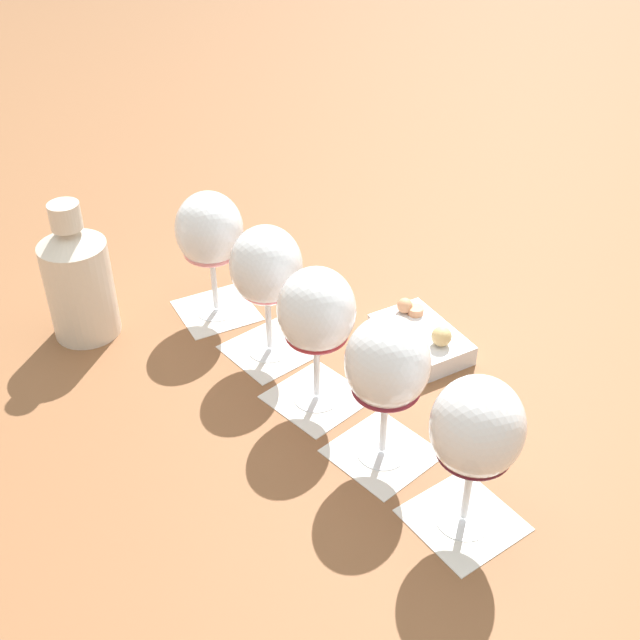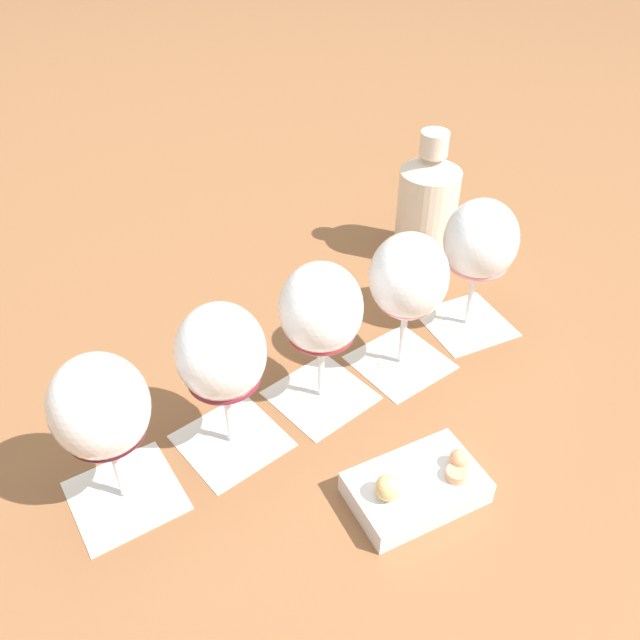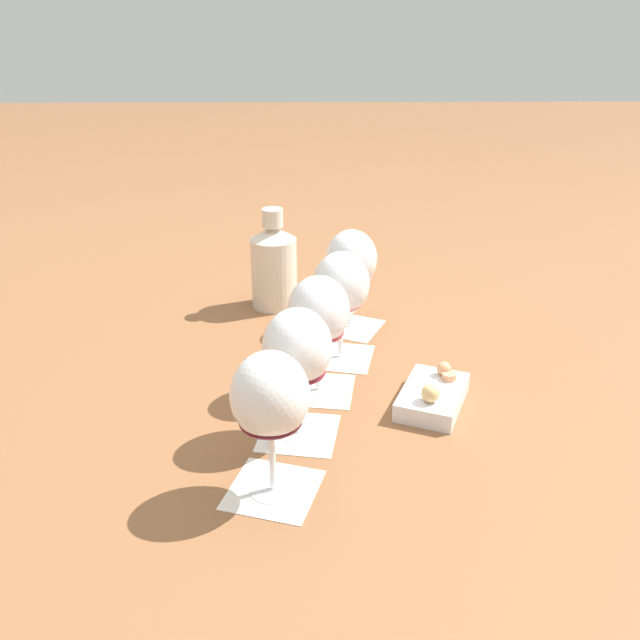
{
  "view_description": "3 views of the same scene",
  "coord_description": "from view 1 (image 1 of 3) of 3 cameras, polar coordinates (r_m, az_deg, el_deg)",
  "views": [
    {
      "loc": [
        0.48,
        -0.62,
        0.69
      ],
      "look_at": [
        -0.0,
        0.0,
        0.12
      ],
      "focal_mm": 45.0,
      "sensor_mm": 36.0,
      "label": 1
    },
    {
      "loc": [
        0.44,
        0.38,
        0.6
      ],
      "look_at": [
        -0.0,
        0.0,
        0.12
      ],
      "focal_mm": 38.0,
      "sensor_mm": 36.0,
      "label": 2
    },
    {
      "loc": [
        0.94,
        -0.01,
        0.55
      ],
      "look_at": [
        -0.0,
        0.0,
        0.12
      ],
      "focal_mm": 38.0,
      "sensor_mm": 36.0,
      "label": 3
    }
  ],
  "objects": [
    {
      "name": "tasting_card_1",
      "position": [
        1.12,
        -3.58,
        -2.12
      ],
      "size": [
        0.13,
        0.13,
        0.0
      ],
      "color": "silver",
      "rests_on": "ground_plane"
    },
    {
      "name": "snack_dish",
      "position": [
        1.12,
        7.21,
        -1.25
      ],
      "size": [
        0.16,
        0.13,
        0.06
      ],
      "color": "silver",
      "rests_on": "ground_plane"
    },
    {
      "name": "ceramic_vase",
      "position": [
        1.15,
        -16.82,
        2.8
      ],
      "size": [
        0.09,
        0.09,
        0.2
      ],
      "color": "beige",
      "rests_on": "ground_plane"
    },
    {
      "name": "tasting_card_2",
      "position": [
        1.04,
        -0.28,
        -5.57
      ],
      "size": [
        0.12,
        0.12,
        0.0
      ],
      "color": "silver",
      "rests_on": "ground_plane"
    },
    {
      "name": "tasting_card_0",
      "position": [
        1.2,
        -7.36,
        0.69
      ],
      "size": [
        0.14,
        0.14,
        0.0
      ],
      "color": "silver",
      "rests_on": "ground_plane"
    },
    {
      "name": "wine_glass_3",
      "position": [
        0.88,
        4.81,
        -3.37
      ],
      "size": [
        0.1,
        0.1,
        0.19
      ],
      "color": "white",
      "rests_on": "tasting_card_3"
    },
    {
      "name": "ground_plane",
      "position": [
        1.04,
        -0.0,
        -5.69
      ],
      "size": [
        8.0,
        8.0,
        0.0
      ],
      "primitive_type": "plane",
      "color": "brown"
    },
    {
      "name": "wine_glass_1",
      "position": [
        1.05,
        -3.84,
        3.51
      ],
      "size": [
        0.1,
        0.1,
        0.19
      ],
      "color": "white",
      "rests_on": "tasting_card_1"
    },
    {
      "name": "tasting_card_4",
      "position": [
        0.91,
        10.12,
        -13.8
      ],
      "size": [
        0.14,
        0.14,
        0.0
      ],
      "color": "silver",
      "rests_on": "ground_plane"
    },
    {
      "name": "wine_glass_4",
      "position": [
        0.82,
        11.07,
        -7.84
      ],
      "size": [
        0.1,
        0.1,
        0.19
      ],
      "color": "white",
      "rests_on": "tasting_card_4"
    },
    {
      "name": "tasting_card_3",
      "position": [
        0.97,
        4.43,
        -9.38
      ],
      "size": [
        0.13,
        0.12,
        0.0
      ],
      "color": "silver",
      "rests_on": "ground_plane"
    },
    {
      "name": "wine_glass_0",
      "position": [
        1.14,
        -7.86,
        6.09
      ],
      "size": [
        0.1,
        0.1,
        0.19
      ],
      "color": "white",
      "rests_on": "tasting_card_0"
    },
    {
      "name": "wine_glass_2",
      "position": [
        0.96,
        -0.3,
        0.3
      ],
      "size": [
        0.1,
        0.1,
        0.19
      ],
      "color": "white",
      "rests_on": "tasting_card_2"
    }
  ]
}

